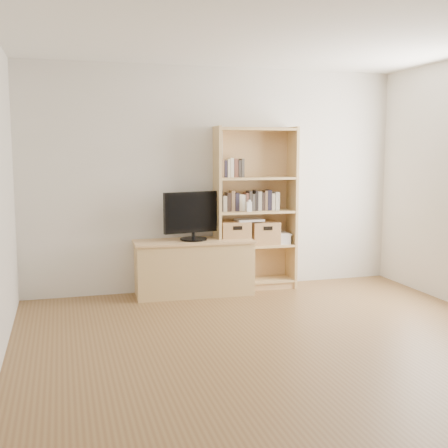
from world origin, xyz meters
name	(u,v)px	position (x,y,z in m)	size (l,w,h in m)	color
floor	(301,360)	(0.00, 0.00, 0.00)	(4.50, 5.00, 0.01)	brown
back_wall	(216,180)	(0.00, 2.50, 1.30)	(4.50, 0.02, 2.60)	silver
ceiling	(307,17)	(0.00, 0.00, 2.60)	(4.50, 5.00, 0.01)	white
tv_stand	(194,268)	(-0.34, 2.25, 0.30)	(1.32, 0.49, 0.60)	tan
bookshelf	(255,209)	(0.43, 2.33, 0.96)	(0.96, 0.34, 1.92)	tan
television	(193,215)	(-0.34, 2.25, 0.91)	(0.71, 0.05, 0.56)	black
books_row_mid	(255,201)	(0.43, 2.35, 1.04)	(0.78, 0.15, 0.21)	black
books_row_upper	(237,169)	(0.22, 2.36, 1.43)	(0.37, 0.13, 0.19)	black
baby_monitor	(249,207)	(0.32, 2.23, 0.99)	(0.06, 0.04, 0.11)	white
basket_left	(234,233)	(0.18, 2.33, 0.67)	(0.34, 0.28, 0.28)	#986B44
basket_right	(265,233)	(0.55, 2.32, 0.67)	(0.32, 0.27, 0.27)	#986B44
laptop	(249,220)	(0.35, 2.32, 0.83)	(0.31, 0.22, 0.02)	silver
magazine_stack	(281,239)	(0.76, 2.31, 0.59)	(0.16, 0.24, 0.11)	silver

